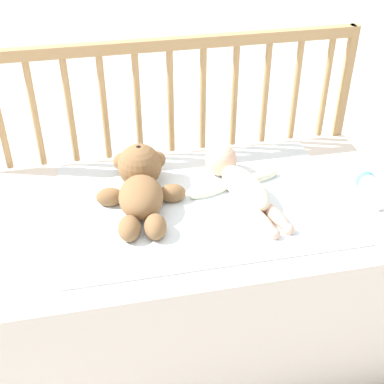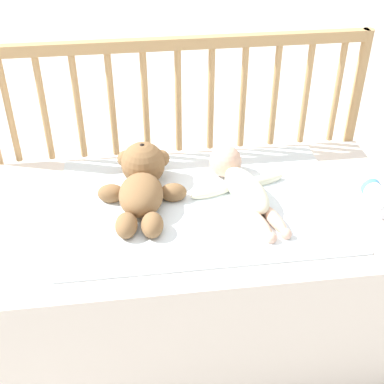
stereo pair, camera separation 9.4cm
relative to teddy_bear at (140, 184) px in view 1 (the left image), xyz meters
name	(u,v)px [view 1 (the left image)]	position (x,y,z in m)	size (l,w,h in m)	color
ground_plane	(192,332)	(0.14, -0.08, -0.60)	(12.00, 12.00, 0.00)	silver
crib_mattress	(192,276)	(0.14, -0.08, -0.33)	(1.27, 0.67, 0.55)	white
crib_rail	(171,118)	(0.14, 0.27, 0.07)	(1.27, 0.04, 0.94)	tan
blanket	(201,203)	(0.17, -0.06, -0.05)	(0.84, 0.57, 0.01)	white
teddy_bear	(140,184)	(0.00, 0.00, 0.00)	(0.27, 0.38, 0.14)	olive
baby	(239,182)	(0.30, -0.02, -0.02)	(0.31, 0.42, 0.10)	#EAEACC
baby_bottle	(372,188)	(0.69, -0.12, -0.03)	(0.06, 0.16, 0.06)	white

